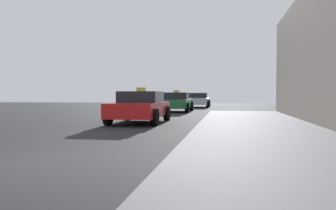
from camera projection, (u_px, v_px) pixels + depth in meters
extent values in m
plane|color=#232326|center=(42.00, 165.00, 5.58)|extent=(80.00, 80.00, 0.00)
cube|color=slate|center=(301.00, 170.00, 4.91)|extent=(4.00, 32.00, 0.15)
cube|color=red|center=(140.00, 109.00, 13.86)|extent=(1.77, 4.04, 0.55)
cube|color=black|center=(141.00, 97.00, 14.05)|extent=(1.56, 1.82, 0.45)
cube|color=yellow|center=(141.00, 89.00, 14.04)|extent=(0.36, 0.14, 0.16)
cylinder|color=black|center=(155.00, 117.00, 12.45)|extent=(0.22, 0.64, 0.64)
cylinder|color=black|center=(108.00, 117.00, 12.75)|extent=(0.22, 0.64, 0.64)
cylinder|color=black|center=(167.00, 113.00, 15.00)|extent=(0.22, 0.64, 0.64)
cylinder|color=black|center=(128.00, 113.00, 15.29)|extent=(0.22, 0.64, 0.64)
cube|color=#196638|center=(176.00, 103.00, 22.70)|extent=(1.79, 4.15, 0.55)
cube|color=black|center=(176.00, 96.00, 22.89)|extent=(1.57, 1.87, 0.45)
cube|color=yellow|center=(176.00, 91.00, 22.88)|extent=(0.36, 0.14, 0.16)
cylinder|color=black|center=(187.00, 108.00, 21.25)|extent=(0.22, 0.64, 0.64)
cylinder|color=black|center=(159.00, 108.00, 21.55)|extent=(0.22, 0.64, 0.64)
cylinder|color=black|center=(191.00, 106.00, 23.87)|extent=(0.22, 0.64, 0.64)
cylinder|color=black|center=(166.00, 106.00, 24.17)|extent=(0.22, 0.64, 0.64)
cube|color=#B7B7BF|center=(199.00, 101.00, 30.71)|extent=(1.71, 4.33, 0.55)
cube|color=black|center=(199.00, 95.00, 30.91)|extent=(1.50, 1.95, 0.45)
cylinder|color=black|center=(207.00, 104.00, 29.21)|extent=(0.22, 0.64, 0.64)
cylinder|color=black|center=(187.00, 104.00, 29.50)|extent=(0.22, 0.64, 0.64)
cylinder|color=black|center=(209.00, 103.00, 31.94)|extent=(0.22, 0.64, 0.64)
cylinder|color=black|center=(191.00, 103.00, 32.23)|extent=(0.22, 0.64, 0.64)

